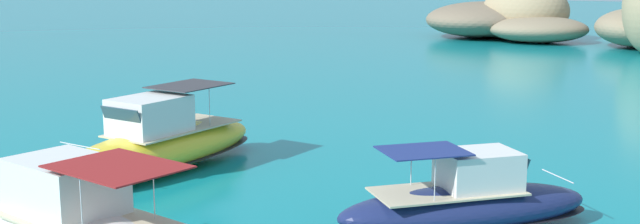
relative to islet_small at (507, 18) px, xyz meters
name	(u,v)px	position (x,y,z in m)	size (l,w,h in m)	color
islet_small	(507,18)	(0.00, 0.00, 0.00)	(21.88, 19.65, 6.64)	#9E8966
motorboat_navy	(466,204)	(14.27, -68.86, -1.53)	(8.13, 7.77, 2.71)	navy
motorboat_yellow	(160,145)	(0.98, -67.21, -1.33)	(4.51, 10.94, 3.32)	yellow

